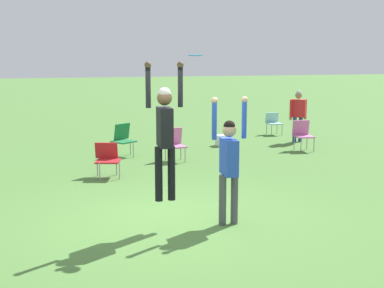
{
  "coord_description": "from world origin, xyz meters",
  "views": [
    {
      "loc": [
        -2.1,
        -8.36,
        2.72
      ],
      "look_at": [
        0.35,
        -0.14,
        1.3
      ],
      "focal_mm": 50.0,
      "sensor_mm": 36.0,
      "label": 1
    }
  ],
  "objects_px": {
    "person_defending": "(229,158)",
    "cooler_box": "(223,140)",
    "person_spectator_near": "(298,111)",
    "camping_chair_5": "(174,142)",
    "person_jumping": "(165,128)",
    "camping_chair_3": "(107,157)",
    "camping_chair_0": "(303,133)",
    "camping_chair_2": "(273,121)",
    "camping_chair_4": "(123,137)",
    "frisbee": "(196,55)"
  },
  "relations": [
    {
      "from": "frisbee",
      "to": "camping_chair_2",
      "type": "relative_size",
      "value": 0.3
    },
    {
      "from": "camping_chair_4",
      "to": "person_spectator_near",
      "type": "xyz_separation_m",
      "value": [
        5.73,
        0.82,
        0.47
      ]
    },
    {
      "from": "person_defending",
      "to": "camping_chair_2",
      "type": "height_order",
      "value": "person_defending"
    },
    {
      "from": "person_defending",
      "to": "camping_chair_2",
      "type": "relative_size",
      "value": 2.74
    },
    {
      "from": "camping_chair_2",
      "to": "camping_chair_0",
      "type": "bearing_deg",
      "value": 80.09
    },
    {
      "from": "person_jumping",
      "to": "camping_chair_2",
      "type": "height_order",
      "value": "person_jumping"
    },
    {
      "from": "camping_chair_0",
      "to": "camping_chair_5",
      "type": "bearing_deg",
      "value": 15.15
    },
    {
      "from": "camping_chair_5",
      "to": "cooler_box",
      "type": "relative_size",
      "value": 2.06
    },
    {
      "from": "camping_chair_3",
      "to": "camping_chair_4",
      "type": "xyz_separation_m",
      "value": [
        0.76,
        2.46,
        0.06
      ]
    },
    {
      "from": "frisbee",
      "to": "camping_chair_4",
      "type": "bearing_deg",
      "value": 91.15
    },
    {
      "from": "camping_chair_2",
      "to": "frisbee",
      "type": "bearing_deg",
      "value": 58.02
    },
    {
      "from": "person_defending",
      "to": "cooler_box",
      "type": "relative_size",
      "value": 4.99
    },
    {
      "from": "frisbee",
      "to": "cooler_box",
      "type": "xyz_separation_m",
      "value": [
        3.08,
        7.19,
        -2.56
      ]
    },
    {
      "from": "camping_chair_4",
      "to": "camping_chair_2",
      "type": "bearing_deg",
      "value": 170.07
    },
    {
      "from": "camping_chair_2",
      "to": "camping_chair_4",
      "type": "bearing_deg",
      "value": 23.79
    },
    {
      "from": "camping_chair_0",
      "to": "person_spectator_near",
      "type": "relative_size",
      "value": 0.53
    },
    {
      "from": "person_spectator_near",
      "to": "cooler_box",
      "type": "distance_m",
      "value": 2.66
    },
    {
      "from": "person_defending",
      "to": "cooler_box",
      "type": "distance_m",
      "value": 7.77
    },
    {
      "from": "person_jumping",
      "to": "camping_chair_3",
      "type": "distance_m",
      "value": 4.14
    },
    {
      "from": "cooler_box",
      "to": "camping_chair_2",
      "type": "bearing_deg",
      "value": 34.75
    },
    {
      "from": "person_spectator_near",
      "to": "frisbee",
      "type": "bearing_deg",
      "value": -90.29
    },
    {
      "from": "camping_chair_4",
      "to": "person_spectator_near",
      "type": "bearing_deg",
      "value": 154.41
    },
    {
      "from": "camping_chair_3",
      "to": "camping_chair_5",
      "type": "relative_size",
      "value": 0.89
    },
    {
      "from": "person_jumping",
      "to": "person_defending",
      "type": "height_order",
      "value": "person_jumping"
    },
    {
      "from": "camping_chair_5",
      "to": "camping_chair_3",
      "type": "bearing_deg",
      "value": 27.59
    },
    {
      "from": "camping_chair_2",
      "to": "person_spectator_near",
      "type": "xyz_separation_m",
      "value": [
        0.05,
        -1.69,
        0.52
      ]
    },
    {
      "from": "camping_chair_5",
      "to": "person_spectator_near",
      "type": "height_order",
      "value": "person_spectator_near"
    },
    {
      "from": "camping_chair_0",
      "to": "camping_chair_4",
      "type": "relative_size",
      "value": 0.99
    },
    {
      "from": "frisbee",
      "to": "camping_chair_5",
      "type": "height_order",
      "value": "frisbee"
    },
    {
      "from": "camping_chair_2",
      "to": "camping_chair_3",
      "type": "xyz_separation_m",
      "value": [
        -6.44,
        -4.97,
        -0.0
      ]
    },
    {
      "from": "camping_chair_5",
      "to": "camping_chair_4",
      "type": "bearing_deg",
      "value": -50.81
    },
    {
      "from": "person_spectator_near",
      "to": "person_defending",
      "type": "bearing_deg",
      "value": -87.2
    },
    {
      "from": "camping_chair_3",
      "to": "camping_chair_4",
      "type": "distance_m",
      "value": 2.58
    },
    {
      "from": "camping_chair_0",
      "to": "camping_chair_2",
      "type": "relative_size",
      "value": 1.15
    },
    {
      "from": "camping_chair_0",
      "to": "camping_chair_2",
      "type": "height_order",
      "value": "camping_chair_0"
    },
    {
      "from": "camping_chair_2",
      "to": "person_spectator_near",
      "type": "relative_size",
      "value": 0.46
    },
    {
      "from": "camping_chair_2",
      "to": "camping_chair_3",
      "type": "height_order",
      "value": "camping_chair_3"
    },
    {
      "from": "camping_chair_2",
      "to": "camping_chair_5",
      "type": "xyz_separation_m",
      "value": [
        -4.51,
        -3.58,
        0.04
      ]
    },
    {
      "from": "frisbee",
      "to": "camping_chair_0",
      "type": "bearing_deg",
      "value": 49.03
    },
    {
      "from": "camping_chair_4",
      "to": "person_spectator_near",
      "type": "distance_m",
      "value": 5.81
    },
    {
      "from": "frisbee",
      "to": "person_spectator_near",
      "type": "distance_m",
      "value": 9.31
    },
    {
      "from": "person_defending",
      "to": "camping_chair_2",
      "type": "distance_m",
      "value": 10.33
    },
    {
      "from": "camping_chair_0",
      "to": "camping_chair_4",
      "type": "height_order",
      "value": "camping_chair_4"
    },
    {
      "from": "person_defending",
      "to": "person_spectator_near",
      "type": "height_order",
      "value": "person_defending"
    },
    {
      "from": "camping_chair_4",
      "to": "camping_chair_5",
      "type": "bearing_deg",
      "value": 103.67
    },
    {
      "from": "camping_chair_4",
      "to": "cooler_box",
      "type": "relative_size",
      "value": 2.11
    },
    {
      "from": "cooler_box",
      "to": "frisbee",
      "type": "bearing_deg",
      "value": -113.18
    },
    {
      "from": "person_jumping",
      "to": "person_spectator_near",
      "type": "height_order",
      "value": "person_jumping"
    },
    {
      "from": "person_defending",
      "to": "frisbee",
      "type": "height_order",
      "value": "frisbee"
    },
    {
      "from": "person_defending",
      "to": "person_spectator_near",
      "type": "distance_m",
      "value": 8.9
    }
  ]
}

